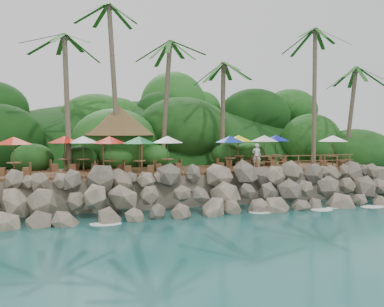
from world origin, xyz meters
name	(u,v)px	position (x,y,z in m)	size (l,w,h in m)	color
ground	(223,217)	(0.00, 0.00, 0.00)	(140.00, 140.00, 0.00)	#19514F
land_base	(160,172)	(0.00, 16.00, 1.05)	(32.00, 25.20, 2.10)	gray
jungle_hill	(144,175)	(0.00, 23.50, 0.00)	(44.80, 28.00, 15.40)	#143811
seawall	(211,192)	(0.00, 2.00, 1.15)	(29.00, 4.00, 2.30)	gray
terrace	(192,170)	(0.00, 6.00, 2.20)	(26.00, 5.00, 0.20)	brown
jungle_foliage	(162,185)	(0.00, 15.00, 0.00)	(44.00, 16.00, 12.00)	#143811
foam_line	(221,215)	(0.00, 0.30, 0.03)	(25.20, 0.80, 0.06)	white
palms	(214,41)	(2.60, 8.55, 12.09)	(30.05, 7.06, 13.61)	brown
palapa	(120,121)	(-4.69, 9.39, 5.79)	(5.35, 5.35, 4.60)	brown
dining_clusters	(181,141)	(-0.85, 5.85, 4.28)	(24.85, 5.11, 2.39)	brown
railing	(305,160)	(7.85, 3.65, 2.91)	(8.30, 0.10, 1.00)	brown
waiter	(257,155)	(4.87, 5.48, 3.20)	(0.65, 0.43, 1.79)	silver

